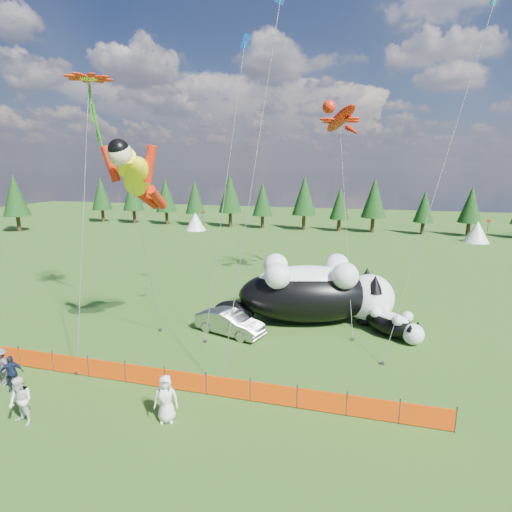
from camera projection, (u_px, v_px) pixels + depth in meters
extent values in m
plane|color=#15380A|center=(210.00, 361.00, 20.63)|extent=(160.00, 160.00, 0.00)
cylinder|color=#262626|center=(20.00, 356.00, 19.93)|extent=(0.06, 0.06, 1.10)
cylinder|color=#262626|center=(53.00, 361.00, 19.43)|extent=(0.06, 0.06, 1.10)
cylinder|color=#262626|center=(88.00, 366.00, 18.93)|extent=(0.06, 0.06, 1.10)
cylinder|color=#262626|center=(126.00, 371.00, 18.43)|extent=(0.06, 0.06, 1.10)
cylinder|color=#262626|center=(165.00, 377.00, 17.93)|extent=(0.06, 0.06, 1.10)
cylinder|color=#262626|center=(206.00, 383.00, 17.43)|extent=(0.06, 0.06, 1.10)
cylinder|color=#262626|center=(250.00, 390.00, 16.93)|extent=(0.06, 0.06, 1.10)
cylinder|color=#262626|center=(297.00, 396.00, 16.43)|extent=(0.06, 0.06, 1.10)
cylinder|color=#262626|center=(347.00, 404.00, 15.93)|extent=(0.06, 0.06, 1.10)
cylinder|color=#262626|center=(400.00, 411.00, 15.43)|extent=(0.06, 0.06, 1.10)
cylinder|color=#262626|center=(456.00, 420.00, 14.93)|extent=(0.06, 0.06, 1.10)
cube|color=#FF4405|center=(4.00, 355.00, 20.19)|extent=(2.00, 0.04, 0.90)
cube|color=#FF4405|center=(36.00, 359.00, 19.69)|extent=(2.00, 0.04, 0.90)
cube|color=#FF4405|center=(71.00, 364.00, 19.19)|extent=(2.00, 0.04, 0.90)
cube|color=#FF4405|center=(107.00, 370.00, 18.69)|extent=(2.00, 0.04, 0.90)
cube|color=#FF4405|center=(145.00, 375.00, 18.19)|extent=(2.00, 0.04, 0.90)
cube|color=#FF4405|center=(185.00, 381.00, 17.69)|extent=(2.00, 0.04, 0.90)
cube|color=#FF4405|center=(228.00, 387.00, 17.19)|extent=(2.00, 0.04, 0.90)
cube|color=#FF4405|center=(273.00, 394.00, 16.69)|extent=(2.00, 0.04, 0.90)
cube|color=#FF4405|center=(321.00, 401.00, 16.19)|extent=(2.00, 0.04, 0.90)
cube|color=#FF4405|center=(373.00, 409.00, 15.69)|extent=(2.00, 0.04, 0.90)
cube|color=#FF4405|center=(427.00, 417.00, 15.19)|extent=(2.00, 0.04, 0.90)
ellipsoid|color=black|center=(306.00, 295.00, 25.57)|extent=(9.46, 6.14, 3.48)
ellipsoid|color=white|center=(307.00, 282.00, 25.38)|extent=(7.10, 4.48, 2.13)
sphere|color=white|center=(370.00, 298.00, 25.60)|extent=(3.10, 3.10, 3.10)
sphere|color=pink|center=(390.00, 298.00, 25.60)|extent=(0.43, 0.43, 0.43)
ellipsoid|color=black|center=(234.00, 311.00, 25.82)|extent=(2.96, 2.00, 1.35)
cone|color=black|center=(375.00, 284.00, 24.43)|extent=(1.08, 1.08, 1.08)
cone|color=black|center=(367.00, 276.00, 26.24)|extent=(1.08, 1.08, 1.08)
sphere|color=white|center=(337.00, 266.00, 26.43)|extent=(1.63, 1.63, 1.63)
sphere|color=white|center=(345.00, 276.00, 23.98)|extent=(1.63, 1.63, 1.63)
sphere|color=white|center=(276.00, 266.00, 26.44)|extent=(1.63, 1.63, 1.63)
sphere|color=white|center=(278.00, 276.00, 23.99)|extent=(1.63, 1.63, 1.63)
ellipsoid|color=black|center=(390.00, 324.00, 23.63)|extent=(3.59, 3.33, 1.34)
ellipsoid|color=white|center=(390.00, 319.00, 23.56)|extent=(2.67, 2.47, 0.82)
sphere|color=white|center=(413.00, 334.00, 22.41)|extent=(1.19, 1.19, 1.19)
sphere|color=pink|center=(422.00, 337.00, 22.01)|extent=(0.17, 0.17, 0.17)
ellipsoid|color=black|center=(365.00, 322.00, 25.14)|extent=(1.14, 1.06, 0.52)
cone|color=black|center=(410.00, 328.00, 22.10)|extent=(0.42, 0.42, 0.42)
cone|color=black|center=(418.00, 325.00, 22.51)|extent=(0.42, 0.42, 0.42)
sphere|color=white|center=(408.00, 317.00, 23.12)|extent=(0.63, 0.63, 0.63)
sphere|color=white|center=(398.00, 320.00, 22.57)|extent=(0.63, 0.63, 0.63)
sphere|color=white|center=(385.00, 309.00, 24.36)|extent=(0.63, 0.63, 0.63)
sphere|color=white|center=(375.00, 312.00, 23.81)|extent=(0.63, 0.63, 0.63)
imported|color=#A3A3A8|center=(230.00, 322.00, 23.82)|extent=(4.54, 2.70, 1.41)
imported|color=white|center=(21.00, 401.00, 15.33)|extent=(1.05, 0.75, 1.96)
imported|color=#151E3B|center=(11.00, 373.00, 17.75)|extent=(1.08, 0.93, 1.65)
imported|color=#56575B|center=(1.00, 367.00, 18.14)|extent=(1.29, 0.86, 1.82)
imported|color=white|center=(166.00, 399.00, 15.54)|extent=(1.09, 0.88, 1.94)
cylinder|color=#595959|center=(150.00, 260.00, 22.31)|extent=(0.03, 0.03, 9.31)
cube|color=#262626|center=(160.00, 330.00, 24.30)|extent=(0.15, 0.15, 0.16)
cylinder|color=#595959|center=(346.00, 214.00, 26.57)|extent=(0.03, 0.03, 16.79)
cube|color=#262626|center=(353.00, 339.00, 22.98)|extent=(0.15, 0.15, 0.16)
cylinder|color=#595959|center=(83.00, 212.00, 21.07)|extent=(0.03, 0.03, 16.27)
cube|color=#262626|center=(77.00, 373.00, 19.24)|extent=(0.15, 0.15, 0.16)
cube|color=#288E19|center=(93.00, 122.00, 23.45)|extent=(0.20, 0.20, 4.29)
cylinder|color=#595959|center=(225.00, 192.00, 22.55)|extent=(0.03, 0.03, 17.00)
cube|color=#262626|center=(205.00, 341.00, 22.76)|extent=(0.15, 0.15, 0.16)
cylinder|color=#595959|center=(443.00, 169.00, 21.42)|extent=(0.03, 0.03, 21.49)
cube|color=#262626|center=(383.00, 363.00, 20.21)|extent=(0.15, 0.15, 0.16)
cylinder|color=#595959|center=(250.00, 199.00, 16.99)|extent=(0.03, 0.03, 16.97)
cube|color=#262626|center=(221.00, 391.00, 17.71)|extent=(0.15, 0.15, 0.16)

